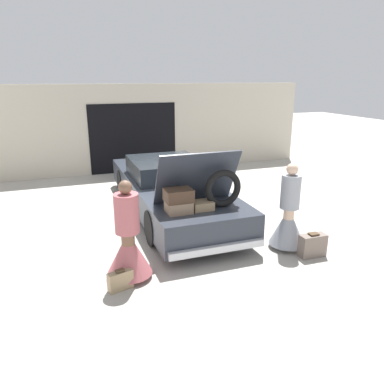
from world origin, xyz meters
TOP-DOWN VIEW (x-y plane):
  - ground_plane at (0.00, 0.00)m, footprint 40.00×40.00m
  - garage_wall_back at (0.00, 4.17)m, footprint 12.00×0.14m
  - car at (-0.00, -0.01)m, footprint 1.83×5.47m
  - person_left at (-1.45, -2.65)m, footprint 0.70×0.70m
  - person_right at (1.45, -2.56)m, footprint 0.65×0.65m
  - suitcase_beside_left_person at (-1.65, -2.95)m, footprint 0.39×0.23m
  - suitcase_beside_right_person at (1.67, -3.01)m, footprint 0.47×0.22m

SIDE VIEW (x-z plane):
  - ground_plane at x=0.00m, z-range 0.00..0.00m
  - suitcase_beside_left_person at x=-1.65m, z-range -0.01..0.31m
  - suitcase_beside_right_person at x=1.67m, z-range -0.01..0.42m
  - person_left at x=-1.45m, z-range -0.23..1.34m
  - car at x=0.00m, z-range -0.32..1.43m
  - person_right at x=1.45m, z-range -0.23..1.35m
  - garage_wall_back at x=0.00m, z-range -0.01..2.79m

